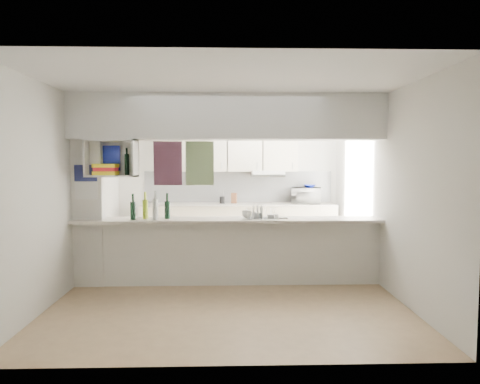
{
  "coord_description": "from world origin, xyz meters",
  "views": [
    {
      "loc": [
        -0.0,
        -5.85,
        1.7
      ],
      "look_at": [
        0.18,
        0.5,
        1.25
      ],
      "focal_mm": 32.0,
      "sensor_mm": 36.0,
      "label": 1
    }
  ],
  "objects_px": {
    "dish_rack": "(260,213)",
    "wine_bottles": "(150,209)",
    "bowl": "(310,186)",
    "microwave": "(306,195)"
  },
  "relations": [
    {
      "from": "dish_rack",
      "to": "wine_bottles",
      "type": "relative_size",
      "value": 0.72
    },
    {
      "from": "wine_bottles",
      "to": "bowl",
      "type": "bearing_deg",
      "value": 39.57
    },
    {
      "from": "microwave",
      "to": "dish_rack",
      "type": "height_order",
      "value": "microwave"
    },
    {
      "from": "microwave",
      "to": "bowl",
      "type": "distance_m",
      "value": 0.19
    },
    {
      "from": "wine_bottles",
      "to": "microwave",
      "type": "bearing_deg",
      "value": 40.57
    },
    {
      "from": "wine_bottles",
      "to": "dish_rack",
      "type": "bearing_deg",
      "value": -0.43
    },
    {
      "from": "dish_rack",
      "to": "wine_bottles",
      "type": "height_order",
      "value": "wine_bottles"
    },
    {
      "from": "bowl",
      "to": "wine_bottles",
      "type": "bearing_deg",
      "value": -140.43
    },
    {
      "from": "bowl",
      "to": "dish_rack",
      "type": "height_order",
      "value": "bowl"
    },
    {
      "from": "microwave",
      "to": "dish_rack",
      "type": "xyz_separation_m",
      "value": [
        -1.04,
        -2.19,
        -0.07
      ]
    }
  ]
}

